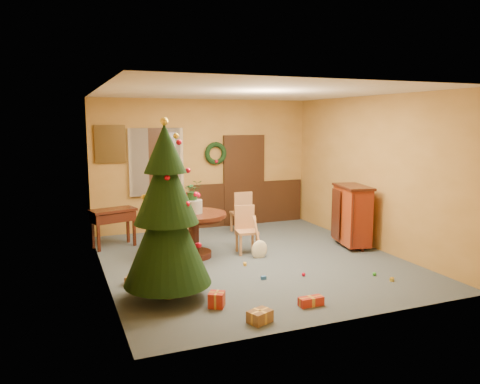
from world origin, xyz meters
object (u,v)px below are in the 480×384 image
christmas_tree (166,215)px  sideboard (352,214)px  writing_desk (113,218)px  chair_near (246,228)px  dining_table (194,226)px

christmas_tree → sideboard: 4.18m
christmas_tree → writing_desk: bearing=97.0°
christmas_tree → sideboard: bearing=18.5°
writing_desk → sideboard: sideboard is taller
chair_near → sideboard: bearing=-10.7°
writing_desk → chair_near: bearing=-30.0°
sideboard → dining_table: bearing=171.6°
sideboard → christmas_tree: bearing=-161.5°
dining_table → sideboard: sideboard is taller
writing_desk → christmas_tree: bearing=-83.0°
dining_table → christmas_tree: (-0.88, -1.76, 0.61)m
chair_near → christmas_tree: (-1.87, -1.71, 0.71)m
chair_near → christmas_tree: bearing=-137.6°
christmas_tree → writing_desk: christmas_tree is taller
dining_table → chair_near: chair_near is taller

